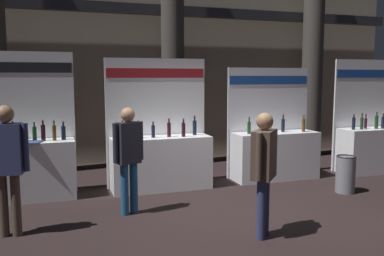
{
  "coord_description": "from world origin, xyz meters",
  "views": [
    {
      "loc": [
        -2.7,
        -5.49,
        2.11
      ],
      "look_at": [
        -0.63,
        0.7,
        1.31
      ],
      "focal_mm": 38.56,
      "sensor_mm": 36.0,
      "label": 1
    }
  ],
  "objects_px": {
    "exhibitor_booth_2": "(274,151)",
    "exhibitor_booth_0": "(30,163)",
    "exhibitor_booth_1": "(161,157)",
    "exhibitor_booth_3": "(374,144)",
    "visitor_1": "(264,163)",
    "visitor_3": "(128,152)",
    "visitor_5": "(7,159)",
    "trash_bin": "(345,174)"
  },
  "relations": [
    {
      "from": "exhibitor_booth_0",
      "to": "exhibitor_booth_1",
      "type": "distance_m",
      "value": 2.31
    },
    {
      "from": "exhibitor_booth_1",
      "to": "trash_bin",
      "type": "relative_size",
      "value": 3.6
    },
    {
      "from": "exhibitor_booth_0",
      "to": "exhibitor_booth_3",
      "type": "relative_size",
      "value": 1.02
    },
    {
      "from": "exhibitor_booth_1",
      "to": "trash_bin",
      "type": "distance_m",
      "value": 3.44
    },
    {
      "from": "exhibitor_booth_3",
      "to": "visitor_3",
      "type": "relative_size",
      "value": 1.51
    },
    {
      "from": "exhibitor_booth_0",
      "to": "visitor_5",
      "type": "relative_size",
      "value": 1.46
    },
    {
      "from": "exhibitor_booth_1",
      "to": "visitor_1",
      "type": "bearing_deg",
      "value": -75.97
    },
    {
      "from": "exhibitor_booth_3",
      "to": "visitor_5",
      "type": "relative_size",
      "value": 1.43
    },
    {
      "from": "trash_bin",
      "to": "visitor_3",
      "type": "distance_m",
      "value": 4.03
    },
    {
      "from": "visitor_1",
      "to": "visitor_5",
      "type": "distance_m",
      "value": 3.37
    },
    {
      "from": "exhibitor_booth_2",
      "to": "visitor_1",
      "type": "relative_size",
      "value": 1.39
    },
    {
      "from": "visitor_5",
      "to": "exhibitor_booth_2",
      "type": "bearing_deg",
      "value": 29.29
    },
    {
      "from": "exhibitor_booth_2",
      "to": "trash_bin",
      "type": "distance_m",
      "value": 1.56
    },
    {
      "from": "exhibitor_booth_2",
      "to": "visitor_5",
      "type": "height_order",
      "value": "exhibitor_booth_2"
    },
    {
      "from": "trash_bin",
      "to": "visitor_3",
      "type": "height_order",
      "value": "visitor_3"
    },
    {
      "from": "exhibitor_booth_2",
      "to": "visitor_1",
      "type": "bearing_deg",
      "value": -122.13
    },
    {
      "from": "exhibitor_booth_0",
      "to": "exhibitor_booth_2",
      "type": "distance_m",
      "value": 4.76
    },
    {
      "from": "exhibitor_booth_1",
      "to": "exhibitor_booth_3",
      "type": "height_order",
      "value": "exhibitor_booth_3"
    },
    {
      "from": "exhibitor_booth_2",
      "to": "exhibitor_booth_0",
      "type": "bearing_deg",
      "value": 179.37
    },
    {
      "from": "trash_bin",
      "to": "exhibitor_booth_2",
      "type": "bearing_deg",
      "value": 117.31
    },
    {
      "from": "exhibitor_booth_2",
      "to": "visitor_3",
      "type": "distance_m",
      "value": 3.55
    },
    {
      "from": "visitor_1",
      "to": "visitor_3",
      "type": "distance_m",
      "value": 2.13
    },
    {
      "from": "exhibitor_booth_2",
      "to": "exhibitor_booth_3",
      "type": "relative_size",
      "value": 0.92
    },
    {
      "from": "visitor_3",
      "to": "visitor_5",
      "type": "height_order",
      "value": "visitor_5"
    },
    {
      "from": "exhibitor_booth_2",
      "to": "visitor_3",
      "type": "relative_size",
      "value": 1.39
    },
    {
      "from": "exhibitor_booth_3",
      "to": "trash_bin",
      "type": "bearing_deg",
      "value": -144.86
    },
    {
      "from": "visitor_1",
      "to": "exhibitor_booth_1",
      "type": "bearing_deg",
      "value": -123.95
    },
    {
      "from": "trash_bin",
      "to": "visitor_1",
      "type": "relative_size",
      "value": 0.41
    },
    {
      "from": "exhibitor_booth_1",
      "to": "exhibitor_booth_2",
      "type": "height_order",
      "value": "exhibitor_booth_1"
    },
    {
      "from": "exhibitor_booth_0",
      "to": "exhibitor_booth_1",
      "type": "height_order",
      "value": "exhibitor_booth_0"
    },
    {
      "from": "exhibitor_booth_2",
      "to": "visitor_3",
      "type": "height_order",
      "value": "exhibitor_booth_2"
    },
    {
      "from": "exhibitor_booth_0",
      "to": "trash_bin",
      "type": "bearing_deg",
      "value": -14.59
    },
    {
      "from": "visitor_3",
      "to": "exhibitor_booth_2",
      "type": "bearing_deg",
      "value": -177.28
    },
    {
      "from": "exhibitor_booth_3",
      "to": "visitor_5",
      "type": "distance_m",
      "value": 7.57
    },
    {
      "from": "exhibitor_booth_1",
      "to": "exhibitor_booth_3",
      "type": "relative_size",
      "value": 0.99
    },
    {
      "from": "exhibitor_booth_2",
      "to": "visitor_3",
      "type": "bearing_deg",
      "value": -158.25
    },
    {
      "from": "visitor_1",
      "to": "exhibitor_booth_0",
      "type": "bearing_deg",
      "value": -91.49
    },
    {
      "from": "exhibitor_booth_2",
      "to": "visitor_1",
      "type": "height_order",
      "value": "exhibitor_booth_2"
    },
    {
      "from": "visitor_5",
      "to": "exhibitor_booth_3",
      "type": "bearing_deg",
      "value": 22.22
    },
    {
      "from": "exhibitor_booth_1",
      "to": "exhibitor_booth_3",
      "type": "xyz_separation_m",
      "value": [
        4.91,
        -0.12,
        0.0
      ]
    },
    {
      "from": "visitor_3",
      "to": "visitor_1",
      "type": "bearing_deg",
      "value": 116.5
    },
    {
      "from": "visitor_1",
      "to": "visitor_5",
      "type": "xyz_separation_m",
      "value": [
        -3.18,
        1.1,
        0.05
      ]
    }
  ]
}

